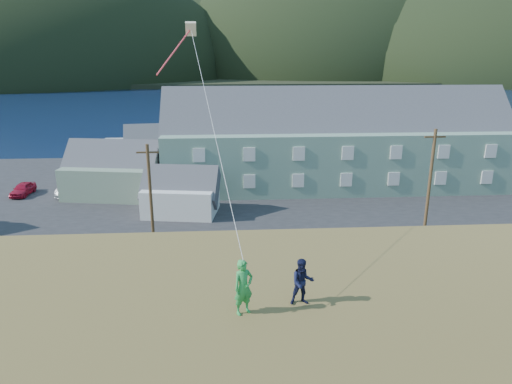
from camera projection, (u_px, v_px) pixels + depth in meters
ground at (209, 259)px, 33.74m from camera, size 900.00×900.00×0.00m
grass_strip at (208, 271)px, 31.81m from camera, size 110.00×8.00×0.10m
waterfront_lot at (214, 192)px, 49.95m from camera, size 72.00×36.00×0.12m
wharf at (179, 148)px, 71.43m from camera, size 26.00×14.00×0.90m
far_shore at (224, 72)px, 348.53m from camera, size 900.00×320.00×2.00m
far_hills at (277, 73)px, 302.10m from camera, size 760.00×265.00×143.00m
lodge at (336, 141)px, 51.25m from camera, size 38.36×10.86×13.48m
shed_palegreen_near at (113, 171)px, 47.98m from camera, size 10.72×7.70×7.17m
shed_white at (181, 192)px, 42.52m from camera, size 7.64×5.64×5.58m
shed_palegreen_far at (169, 150)px, 58.19m from camera, size 11.62×7.51×7.37m
utility_poles at (194, 195)px, 33.78m from camera, size 33.35×0.24×9.15m
parked_cars at (141, 177)px, 53.05m from camera, size 26.53×13.24×1.46m
kite_flyer_green at (243, 287)px, 13.27m from camera, size 0.74×0.65×1.70m
kite_flyer_navy at (302, 282)px, 13.79m from camera, size 0.74×0.59×1.48m
kite_rig at (189, 35)px, 19.16m from camera, size 1.56×4.67×11.25m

